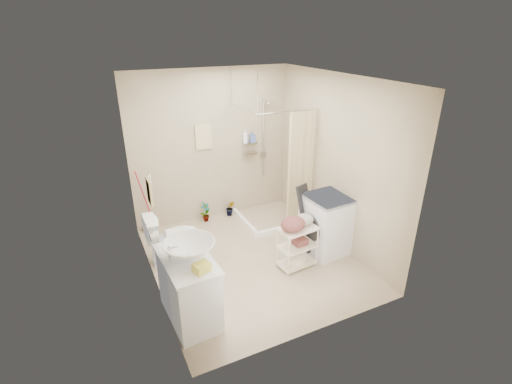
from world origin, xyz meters
TOP-DOWN VIEW (x-y plane):
  - floor at (0.00, 0.00)m, footprint 3.20×3.20m
  - ceiling at (0.00, 0.00)m, footprint 2.80×3.20m
  - wall_back at (0.00, 1.60)m, footprint 2.80×0.04m
  - wall_front at (0.00, -1.60)m, footprint 2.80×0.04m
  - wall_left at (-1.40, 0.00)m, footprint 0.04×3.20m
  - wall_right at (1.40, 0.00)m, footprint 0.04×3.20m
  - vanity at (-1.16, -0.76)m, footprint 0.58×0.96m
  - sink at (-1.11, -0.76)m, footprint 0.60×0.60m
  - counter_basket at (-1.08, -1.06)m, footprint 0.20×0.18m
  - floor_basket at (-1.10, -0.90)m, footprint 0.32×0.28m
  - toilet at (-1.04, 0.51)m, footprint 0.75×0.43m
  - mop at (-1.25, 1.52)m, footprint 0.14×0.14m
  - potted_plant_a at (-0.24, 1.44)m, footprint 0.23×0.21m
  - potted_plant_b at (0.24, 1.46)m, footprint 0.20×0.18m
  - hanging_towel at (-0.15, 1.58)m, footprint 0.28×0.03m
  - towel_ring at (-1.38, -0.20)m, footprint 0.04×0.22m
  - tp_holder at (-1.36, 0.05)m, footprint 0.08×0.12m
  - shower at (0.85, 1.05)m, footprint 1.10×1.10m
  - shampoo_bottle_a at (0.59, 1.53)m, footprint 0.09×0.09m
  - shampoo_bottle_b at (0.72, 1.51)m, footprint 0.10×0.10m
  - washing_machine at (1.14, -0.24)m, footprint 0.66×0.68m
  - laundry_rack at (0.52, -0.41)m, footprint 0.57×0.37m
  - ironing_board at (0.88, -0.08)m, footprint 0.31×0.23m

SIDE VIEW (x-z plane):
  - floor at x=0.00m, z-range 0.00..0.00m
  - floor_basket at x=-1.10m, z-range 0.00..0.14m
  - potted_plant_b at x=0.24m, z-range 0.00..0.30m
  - potted_plant_a at x=-0.24m, z-range 0.00..0.36m
  - laundry_rack at x=0.52m, z-range 0.00..0.74m
  - toilet at x=-1.04m, z-range 0.00..0.77m
  - vanity at x=-1.16m, z-range 0.00..0.82m
  - washing_machine at x=1.14m, z-range 0.00..0.90m
  - ironing_board at x=0.88m, z-range 0.00..1.07m
  - mop at x=-1.25m, z-range 0.00..1.12m
  - tp_holder at x=-1.36m, z-range 0.65..0.79m
  - counter_basket at x=-1.08m, z-range 0.82..0.91m
  - sink at x=-1.11m, z-range 0.82..1.02m
  - shower at x=0.85m, z-range 0.00..2.10m
  - wall_back at x=0.00m, z-range 0.00..2.60m
  - wall_front at x=0.00m, z-range 0.00..2.60m
  - wall_left at x=-1.40m, z-range 0.00..2.60m
  - wall_right at x=1.40m, z-range 0.00..2.60m
  - shampoo_bottle_b at x=0.72m, z-range 1.32..1.51m
  - shampoo_bottle_a at x=0.59m, z-range 1.32..1.55m
  - towel_ring at x=-1.38m, z-range 1.30..1.64m
  - hanging_towel at x=-0.15m, z-range 1.29..1.71m
  - ceiling at x=0.00m, z-range 2.58..2.62m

